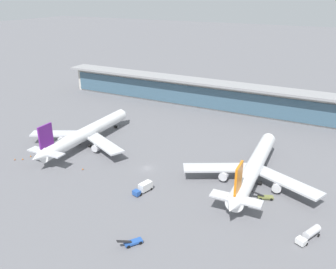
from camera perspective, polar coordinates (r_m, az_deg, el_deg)
name	(u,v)px	position (r m, az deg, el deg)	size (l,w,h in m)	color
ground_plane	(147,168)	(132.63, -3.37, -5.44)	(1200.00, 1200.00, 0.00)	slate
airliner_left_stand	(86,133)	(153.91, -13.08, 0.16)	(47.18, 61.21, 16.33)	white
airliner_centre_stand	(253,168)	(125.16, 13.56, -5.21)	(47.14, 61.30, 16.33)	white
service_truck_near_nose_white	(309,234)	(104.40, 21.76, -14.59)	(5.61, 8.76, 2.95)	silver
service_truck_under_wing_olive	(265,197)	(117.97, 15.28, -9.63)	(6.78, 3.93, 2.70)	olive
service_truck_mid_apron_blue	(132,242)	(96.71, -5.72, -16.82)	(5.06, 6.32, 2.70)	#234C9E
service_truck_by_tail_blue	(144,187)	(117.38, -3.91, -8.47)	(4.01, 7.64, 3.10)	#234C9E
terminal_building	(221,95)	(197.30, 8.55, 6.24)	(198.81, 12.80, 15.20)	beige
safety_cone_alpha	(23,159)	(149.79, -22.30, -3.66)	(0.62, 0.62, 0.70)	orange
safety_cone_bravo	(44,159)	(146.59, -19.29, -3.78)	(0.62, 0.62, 0.70)	orange
safety_cone_charlie	(31,156)	(151.26, -21.18, -3.23)	(0.62, 0.62, 0.70)	orange
safety_cone_delta	(15,159)	(150.73, -23.36, -3.67)	(0.62, 0.62, 0.70)	orange
safety_cone_echo	(83,169)	(134.96, -13.53, -5.40)	(0.62, 0.62, 0.70)	orange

